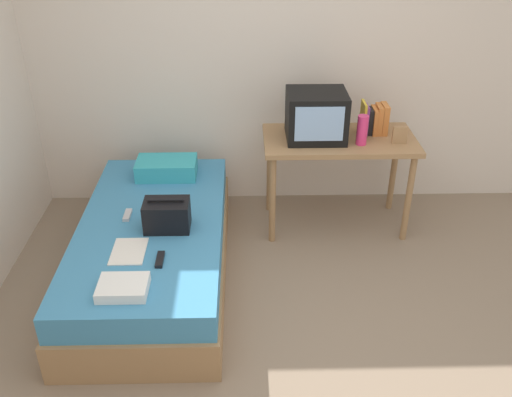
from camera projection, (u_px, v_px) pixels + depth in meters
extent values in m
plane|color=#84705B|center=(285.00, 356.00, 3.36)|extent=(8.00, 8.00, 0.00)
cube|color=beige|center=(272.00, 50.00, 4.45)|extent=(5.20, 0.10, 2.60)
cube|color=#9E754C|center=(155.00, 260.00, 3.97)|extent=(1.00, 2.00, 0.27)
cube|color=teal|center=(152.00, 233.00, 3.86)|extent=(0.97, 1.94, 0.18)
cube|color=#9E754C|center=(340.00, 140.00, 4.28)|extent=(1.16, 0.60, 0.04)
cylinder|color=#9E754C|center=(272.00, 200.00, 4.25)|extent=(0.05, 0.05, 0.73)
cylinder|color=#9E754C|center=(408.00, 199.00, 4.27)|extent=(0.05, 0.05, 0.73)
cylinder|color=#9E754C|center=(270.00, 171.00, 4.67)|extent=(0.05, 0.05, 0.73)
cylinder|color=#9E754C|center=(394.00, 170.00, 4.69)|extent=(0.05, 0.05, 0.73)
cube|color=black|center=(316.00, 115.00, 4.18)|extent=(0.44, 0.38, 0.36)
cube|color=#8CB2E0|center=(319.00, 124.00, 4.01)|extent=(0.35, 0.01, 0.26)
cylinder|color=#E53372|center=(362.00, 130.00, 4.11)|extent=(0.08, 0.08, 0.22)
cube|color=gold|center=(363.00, 118.00, 4.29)|extent=(0.02, 0.16, 0.25)
cube|color=#7A3D89|center=(366.00, 119.00, 4.30)|extent=(0.02, 0.13, 0.22)
cube|color=black|center=(370.00, 121.00, 4.30)|extent=(0.03, 0.13, 0.20)
cube|color=#CC7233|center=(374.00, 120.00, 4.30)|extent=(0.03, 0.16, 0.20)
cube|color=#CC7233|center=(379.00, 119.00, 4.30)|extent=(0.04, 0.15, 0.22)
cube|color=#CC7233|center=(384.00, 119.00, 4.30)|extent=(0.04, 0.15, 0.23)
cube|color=#9E754C|center=(400.00, 135.00, 4.14)|extent=(0.11, 0.02, 0.13)
cube|color=#33A8B7|center=(167.00, 168.00, 4.37)|extent=(0.46, 0.28, 0.13)
cube|color=black|center=(167.00, 215.00, 3.70)|extent=(0.30, 0.20, 0.20)
cylinder|color=black|center=(166.00, 200.00, 3.64)|extent=(0.24, 0.02, 0.02)
cube|color=white|center=(129.00, 251.00, 3.50)|extent=(0.21, 0.29, 0.01)
cube|color=black|center=(160.00, 259.00, 3.42)|extent=(0.04, 0.16, 0.02)
cube|color=#B7B7BC|center=(127.00, 215.00, 3.87)|extent=(0.04, 0.14, 0.02)
cube|color=white|center=(123.00, 288.00, 3.15)|extent=(0.28, 0.22, 0.06)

